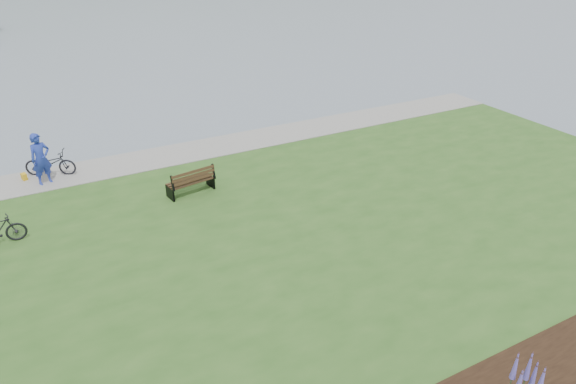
% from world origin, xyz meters
% --- Properties ---
extents(ground, '(600.00, 600.00, 0.00)m').
position_xyz_m(ground, '(0.00, 0.00, 0.00)').
color(ground, slate).
rests_on(ground, ground).
extents(lawn, '(34.00, 20.00, 0.40)m').
position_xyz_m(lawn, '(0.00, -2.00, 0.20)').
color(lawn, '#2A511C').
rests_on(lawn, ground).
extents(shoreline_path, '(34.00, 2.20, 0.03)m').
position_xyz_m(shoreline_path, '(0.00, 6.90, 0.42)').
color(shoreline_path, gray).
rests_on(shoreline_path, lawn).
extents(park_bench, '(1.76, 0.94, 1.04)m').
position_xyz_m(park_bench, '(-0.37, 3.14, 0.92)').
color(park_bench, '#2F2012').
rests_on(park_bench, lawn).
extents(person, '(0.99, 0.82, 2.32)m').
position_xyz_m(person, '(-4.93, 6.53, 1.56)').
color(person, '#213399').
rests_on(person, lawn).
extents(bicycle_a, '(1.42, 2.02, 1.00)m').
position_xyz_m(bicycle_a, '(-4.65, 7.20, 0.90)').
color(bicycle_a, black).
rests_on(bicycle_a, lawn).
extents(pannier, '(0.23, 0.29, 0.28)m').
position_xyz_m(pannier, '(-5.63, 7.20, 0.54)').
color(pannier, gold).
rests_on(pannier, lawn).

